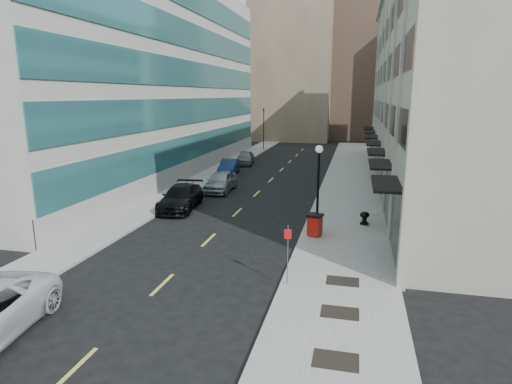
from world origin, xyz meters
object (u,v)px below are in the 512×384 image
at_px(car_silver_sedan, 221,181).
at_px(lamppost, 318,181).
at_px(car_blue_sedan, 229,167).
at_px(trash_bin, 315,224).
at_px(car_grey_sedan, 245,158).
at_px(car_black_pickup, 181,197).
at_px(traffic_signal, 264,111).
at_px(sign_post, 288,247).
at_px(urn_planter, 365,217).

bearing_deg(car_silver_sedan, lamppost, -49.87).
relative_size(car_blue_sedan, trash_bin, 3.63).
bearing_deg(car_grey_sedan, car_silver_sedan, -91.59).
distance_m(car_black_pickup, car_grey_sedan, 20.61).
distance_m(traffic_signal, sign_post, 46.45).
bearing_deg(urn_planter, trash_bin, -133.87).
height_order(traffic_signal, sign_post, traffic_signal).
height_order(car_blue_sedan, lamppost, lamppost).
relative_size(car_blue_sedan, urn_planter, 5.68).
distance_m(car_silver_sedan, car_grey_sedan, 14.50).
bearing_deg(sign_post, trash_bin, 82.39).
distance_m(car_silver_sedan, trash_bin, 13.82).
relative_size(trash_bin, urn_planter, 1.56).
bearing_deg(car_blue_sedan, lamppost, -64.78).
xyz_separation_m(car_blue_sedan, lamppost, (10.67, -17.76, 2.47)).
bearing_deg(car_black_pickup, trash_bin, -30.15).
bearing_deg(trash_bin, traffic_signal, 122.58).
xyz_separation_m(car_blue_sedan, urn_planter, (13.40, -15.39, -0.12)).
height_order(traffic_signal, car_silver_sedan, traffic_signal).
xyz_separation_m(lamppost, sign_post, (-0.57, -7.24, -1.42)).
distance_m(car_blue_sedan, trash_bin, 21.15).
bearing_deg(car_blue_sedan, car_grey_sedan, 84.23).
height_order(trash_bin, urn_planter, trash_bin).
xyz_separation_m(trash_bin, sign_post, (-0.51, -6.71, 0.98)).
bearing_deg(car_grey_sedan, trash_bin, -74.85).
bearing_deg(car_blue_sedan, trash_bin, -65.67).
height_order(car_black_pickup, sign_post, sign_post).
distance_m(traffic_signal, car_black_pickup, 34.37).
bearing_deg(lamppost, car_silver_sedan, 132.35).
distance_m(car_black_pickup, trash_bin, 10.90).
xyz_separation_m(car_silver_sedan, sign_post, (8.50, -17.19, 0.96)).
relative_size(traffic_signal, trash_bin, 5.48).
relative_size(car_grey_sedan, trash_bin, 3.61).
bearing_deg(car_silver_sedan, trash_bin, -51.56).
relative_size(traffic_signal, car_silver_sedan, 1.39).
bearing_deg(car_black_pickup, sign_post, -56.09).
bearing_deg(trash_bin, car_black_pickup, 172.90).
xyz_separation_m(car_black_pickup, trash_bin, (10.01, -4.30, 0.00)).
distance_m(car_black_pickup, lamppost, 11.02).
relative_size(traffic_signal, sign_post, 2.67).
height_order(car_grey_sedan, urn_planter, car_grey_sedan).
xyz_separation_m(lamppost, urn_planter, (2.73, 2.37, -2.59)).
height_order(car_black_pickup, car_grey_sedan, car_black_pickup).
distance_m(car_black_pickup, car_silver_sedan, 6.27).
distance_m(car_grey_sedan, lamppost, 26.71).
bearing_deg(car_black_pickup, car_blue_sedan, 85.51).
distance_m(traffic_signal, car_silver_sedan, 28.33).
xyz_separation_m(car_silver_sedan, car_blue_sedan, (-1.60, 7.82, -0.09)).
bearing_deg(sign_post, traffic_signal, 100.20).
distance_m(car_silver_sedan, car_blue_sedan, 7.98).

